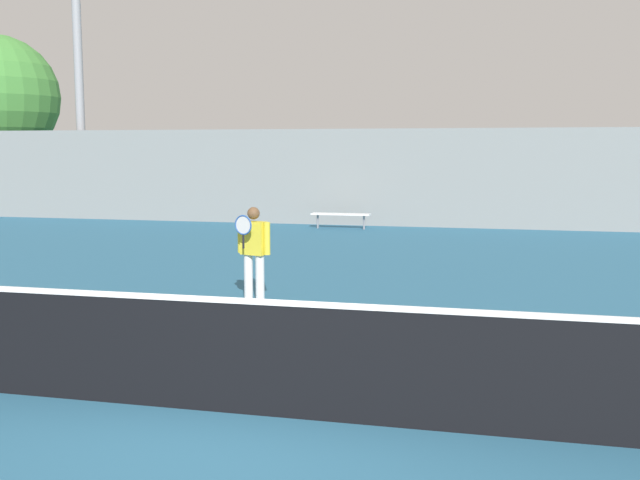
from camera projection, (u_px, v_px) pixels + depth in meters
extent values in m
plane|color=#285B7A|center=(251.00, 414.00, 6.92)|extent=(100.00, 100.00, 0.00)
cube|color=black|center=(250.00, 360.00, 6.86)|extent=(11.70, 0.03, 1.04)
cube|color=white|center=(250.00, 301.00, 6.79)|extent=(11.70, 0.04, 0.05)
cylinder|color=silver|center=(248.00, 278.00, 11.96)|extent=(0.14, 0.14, 0.77)
cylinder|color=silver|center=(260.00, 279.00, 11.85)|extent=(0.14, 0.14, 0.77)
cube|color=yellow|center=(254.00, 238.00, 11.82)|extent=(0.45, 0.31, 0.53)
cylinder|color=yellow|center=(241.00, 237.00, 11.94)|extent=(0.10, 0.10, 0.51)
cylinder|color=yellow|center=(267.00, 239.00, 11.69)|extent=(0.10, 0.10, 0.51)
sphere|color=brown|center=(253.00, 213.00, 11.77)|extent=(0.20, 0.20, 0.20)
cylinder|color=black|center=(243.00, 241.00, 11.58)|extent=(0.03, 0.03, 0.22)
torus|color=#28519E|center=(243.00, 225.00, 11.55)|extent=(0.31, 0.11, 0.31)
cylinder|color=silver|center=(243.00, 225.00, 11.55)|extent=(0.26, 0.08, 0.27)
cube|color=white|center=(341.00, 214.00, 22.70)|extent=(1.80, 0.40, 0.04)
cylinder|color=gray|center=(318.00, 221.00, 22.90)|extent=(0.06, 0.06, 0.43)
cylinder|color=gray|center=(364.00, 222.00, 22.56)|extent=(0.06, 0.06, 0.43)
cylinder|color=#939399|center=(80.00, 99.00, 26.15)|extent=(0.30, 0.30, 8.26)
cube|color=gray|center=(427.00, 178.00, 23.07)|extent=(34.21, 0.06, 3.05)
cylinder|color=brown|center=(0.00, 177.00, 30.52)|extent=(0.52, 0.52, 2.49)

